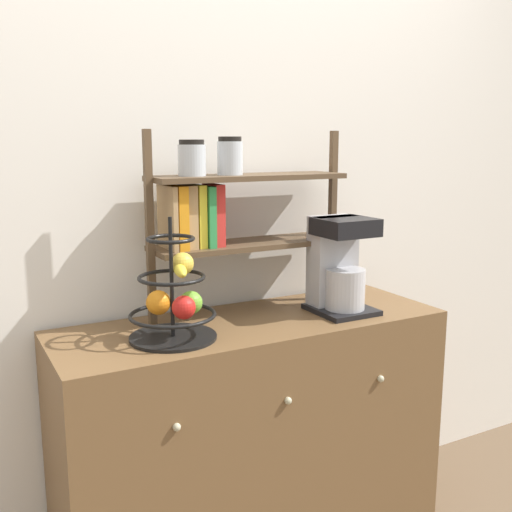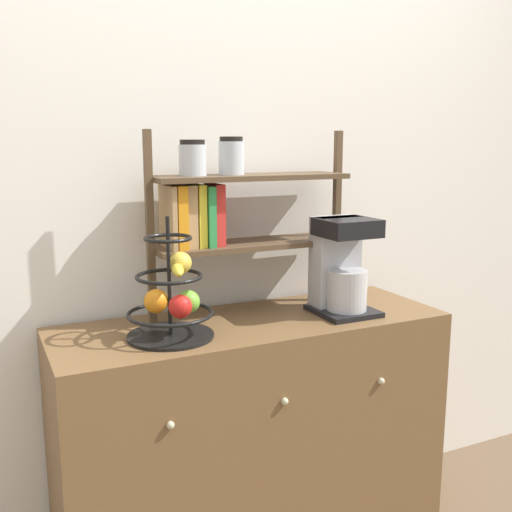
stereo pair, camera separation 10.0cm
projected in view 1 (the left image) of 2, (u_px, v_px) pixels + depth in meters
name	position (u px, v px, depth m)	size (l,w,h in m)	color
wall_back	(217.00, 194.00, 2.19)	(7.00, 0.05, 2.60)	silver
sideboard	(253.00, 441.00, 2.12)	(1.34, 0.48, 0.89)	brown
coffee_maker	(339.00, 265.00, 2.13)	(0.20, 0.22, 0.34)	black
fruit_stand	(175.00, 300.00, 1.83)	(0.27, 0.27, 0.38)	black
shelf_hutch	(222.00, 205.00, 2.04)	(0.74, 0.20, 0.64)	brown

